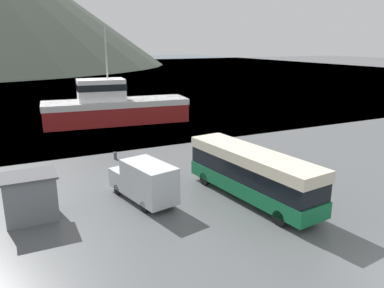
% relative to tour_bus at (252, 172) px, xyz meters
% --- Properties ---
extents(water_surface, '(240.00, 240.00, 0.00)m').
position_rel_tour_bus_xyz_m(water_surface, '(1.07, 134.13, -1.79)').
color(water_surface, '#3D5160').
rests_on(water_surface, ground).
extents(tour_bus, '(3.62, 10.52, 3.18)m').
position_rel_tour_bus_xyz_m(tour_bus, '(0.00, 0.00, 0.00)').
color(tour_bus, '#146B3D').
rests_on(tour_bus, ground).
extents(delivery_van, '(3.09, 5.72, 2.59)m').
position_rel_tour_bus_xyz_m(delivery_van, '(-6.17, 2.68, -0.44)').
color(delivery_van, silver).
rests_on(delivery_van, ground).
extents(fishing_boat, '(17.75, 6.58, 11.59)m').
position_rel_tour_bus_xyz_m(fishing_boat, '(-1.74, 26.74, 0.31)').
color(fishing_boat, maroon).
rests_on(fishing_boat, water_surface).
extents(storage_bin, '(1.09, 1.43, 1.39)m').
position_rel_tour_bus_xyz_m(storage_bin, '(3.43, 1.95, -1.08)').
color(storage_bin, green).
rests_on(storage_bin, ground).
extents(dock_kiosk, '(2.99, 2.31, 2.63)m').
position_rel_tour_bus_xyz_m(dock_kiosk, '(-12.75, 3.20, -0.47)').
color(dock_kiosk, slate).
rests_on(dock_kiosk, ground).
extents(mooring_bollard, '(0.31, 0.31, 0.64)m').
position_rel_tour_bus_xyz_m(mooring_bollard, '(-5.58, 12.14, -1.45)').
color(mooring_bollard, '#4C4C51').
rests_on(mooring_bollard, ground).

